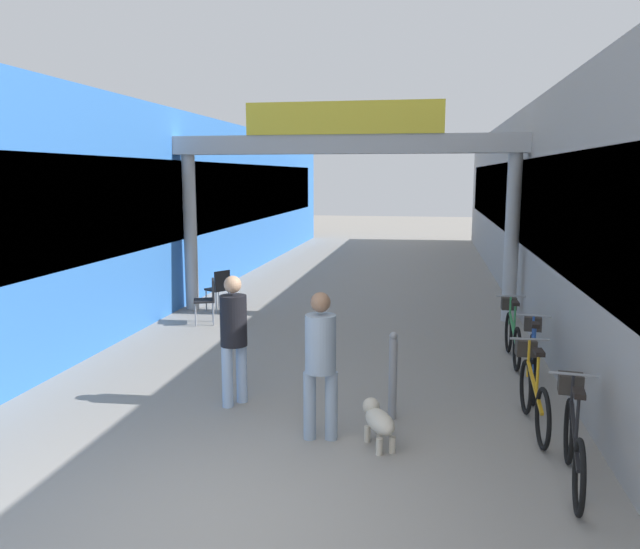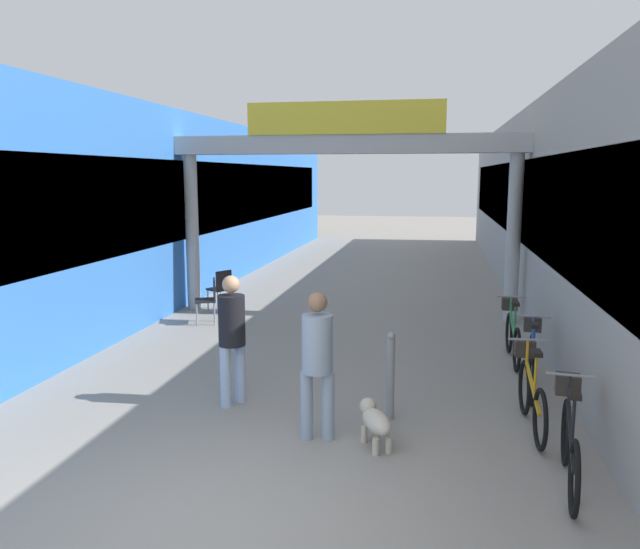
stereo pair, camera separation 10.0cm
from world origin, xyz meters
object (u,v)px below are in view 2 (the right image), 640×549
(bollard_post_metal, at_px, (391,375))
(cafe_chair_black_farther, at_px, (221,286))
(bicycle_blue_third, at_px, (532,359))
(bicycle_black_nearest, at_px, (570,438))
(pedestrian_companion, at_px, (232,332))
(cafe_chair_black_nearer, at_px, (209,297))
(bicycle_orange_second, at_px, (531,391))
(bicycle_green_farthest, at_px, (512,333))
(pedestrian_with_dog, at_px, (317,356))
(dog_on_leash, at_px, (375,420))

(bollard_post_metal, xyz_separation_m, cafe_chair_black_farther, (-4.03, 5.37, -0.00))
(bicycle_blue_third, distance_m, bollard_post_metal, 2.30)
(bollard_post_metal, bearing_deg, bicycle_black_nearest, -35.09)
(bicycle_black_nearest, height_order, cafe_chair_black_farther, bicycle_black_nearest)
(pedestrian_companion, bearing_deg, cafe_chair_black_nearer, 114.26)
(bicycle_blue_third, xyz_separation_m, cafe_chair_black_nearer, (-5.69, 2.84, 0.10))
(cafe_chair_black_nearer, bearing_deg, bicycle_orange_second, -37.27)
(bicycle_black_nearest, relative_size, bicycle_orange_second, 1.00)
(bollard_post_metal, relative_size, cafe_chair_black_nearer, 1.21)
(pedestrian_companion, relative_size, bollard_post_metal, 1.56)
(bicycle_green_farthest, distance_m, cafe_chair_black_nearer, 5.77)
(cafe_chair_black_nearer, distance_m, cafe_chair_black_farther, 1.15)
(pedestrian_with_dog, distance_m, bicycle_blue_third, 3.38)
(dog_on_leash, xyz_separation_m, cafe_chair_black_nearer, (-3.76, 5.03, 0.25))
(pedestrian_with_dog, distance_m, pedestrian_companion, 1.53)
(cafe_chair_black_farther, bearing_deg, bicycle_green_farthest, -24.06)
(bicycle_black_nearest, relative_size, bicycle_green_farthest, 1.00)
(pedestrian_with_dog, height_order, bollard_post_metal, pedestrian_with_dog)
(pedestrian_companion, distance_m, bicycle_orange_second, 3.67)
(pedestrian_companion, distance_m, bicycle_black_nearest, 4.08)
(bicycle_green_farthest, height_order, bollard_post_metal, bollard_post_metal)
(bicycle_blue_third, xyz_separation_m, bollard_post_metal, (-1.82, -1.39, 0.11))
(bicycle_orange_second, height_order, cafe_chair_black_farther, bicycle_orange_second)
(cafe_chair_black_nearer, xyz_separation_m, cafe_chair_black_farther, (-0.16, 1.14, 0.00))
(dog_on_leash, bearing_deg, pedestrian_with_dog, 174.79)
(bicycle_green_farthest, relative_size, cafe_chair_black_nearer, 1.90)
(pedestrian_with_dog, distance_m, bollard_post_metal, 1.13)
(dog_on_leash, height_order, bicycle_green_farthest, bicycle_green_farthest)
(pedestrian_with_dog, height_order, bicycle_black_nearest, pedestrian_with_dog)
(pedestrian_with_dog, xyz_separation_m, dog_on_leash, (0.64, -0.06, -0.66))
(pedestrian_with_dog, xyz_separation_m, bicycle_green_farthest, (2.47, 3.54, -0.51))
(pedestrian_companion, relative_size, cafe_chair_black_farther, 1.88)
(pedestrian_with_dog, bearing_deg, bicycle_black_nearest, -11.59)
(pedestrian_with_dog, height_order, bicycle_orange_second, pedestrian_with_dog)
(dog_on_leash, relative_size, cafe_chair_black_nearer, 0.74)
(bicycle_orange_second, relative_size, cafe_chair_black_nearer, 1.90)
(bicycle_orange_second, bearing_deg, cafe_chair_black_nearer, 142.73)
(dog_on_leash, height_order, bollard_post_metal, bollard_post_metal)
(bicycle_black_nearest, bearing_deg, cafe_chair_black_farther, 131.27)
(pedestrian_with_dog, xyz_separation_m, bollard_post_metal, (0.75, 0.74, -0.41))
(bicycle_black_nearest, bearing_deg, pedestrian_with_dog, 168.41)
(bollard_post_metal, bearing_deg, dog_on_leash, -97.74)
(pedestrian_with_dog, height_order, pedestrian_companion, pedestrian_companion)
(bicycle_black_nearest, height_order, bicycle_blue_third, same)
(dog_on_leash, xyz_separation_m, bicycle_orange_second, (1.73, 0.86, 0.15))
(cafe_chair_black_farther, bearing_deg, bicycle_blue_third, -34.23)
(pedestrian_with_dog, xyz_separation_m, bicycle_black_nearest, (2.54, -0.52, -0.51))
(bicycle_green_farthest, relative_size, bollard_post_metal, 1.57)
(dog_on_leash, bearing_deg, pedestrian_companion, 154.33)
(cafe_chair_black_farther, bearing_deg, pedestrian_with_dog, -61.79)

